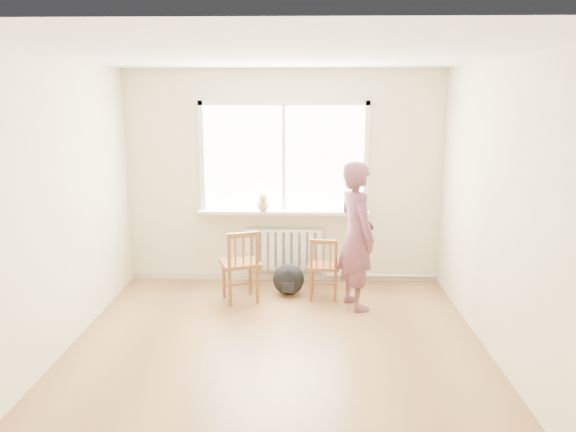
# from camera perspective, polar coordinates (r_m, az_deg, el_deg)

# --- Properties ---
(floor) EXTENTS (4.50, 4.50, 0.00)m
(floor) POSITION_cam_1_polar(r_m,az_deg,el_deg) (5.35, -1.25, -14.09)
(floor) COLOR #9E7140
(floor) RESTS_ON ground
(ceiling) EXTENTS (4.50, 4.50, 0.00)m
(ceiling) POSITION_cam_1_polar(r_m,az_deg,el_deg) (4.82, -1.40, 16.11)
(ceiling) COLOR white
(ceiling) RESTS_ON back_wall
(back_wall) EXTENTS (4.00, 0.01, 2.70)m
(back_wall) POSITION_cam_1_polar(r_m,az_deg,el_deg) (7.13, -0.42, 3.92)
(back_wall) COLOR beige
(back_wall) RESTS_ON ground
(window) EXTENTS (2.12, 0.05, 1.42)m
(window) POSITION_cam_1_polar(r_m,az_deg,el_deg) (7.06, -0.43, 6.40)
(window) COLOR white
(window) RESTS_ON back_wall
(windowsill) EXTENTS (2.15, 0.22, 0.04)m
(windowsill) POSITION_cam_1_polar(r_m,az_deg,el_deg) (7.09, -0.44, 0.43)
(windowsill) COLOR white
(windowsill) RESTS_ON back_wall
(radiator) EXTENTS (1.00, 0.12, 0.55)m
(radiator) POSITION_cam_1_polar(r_m,az_deg,el_deg) (7.22, -0.43, -3.35)
(radiator) COLOR white
(radiator) RESTS_ON back_wall
(heating_pipe) EXTENTS (1.40, 0.04, 0.04)m
(heating_pipe) POSITION_cam_1_polar(r_m,az_deg,el_deg) (7.42, 9.33, -5.99)
(heating_pipe) COLOR silver
(heating_pipe) RESTS_ON back_wall
(baseboard) EXTENTS (4.00, 0.03, 0.08)m
(baseboard) POSITION_cam_1_polar(r_m,az_deg,el_deg) (7.41, -0.41, -6.17)
(baseboard) COLOR beige
(baseboard) RESTS_ON ground
(chair_left) EXTENTS (0.54, 0.53, 0.86)m
(chair_left) POSITION_cam_1_polar(r_m,az_deg,el_deg) (6.54, -4.79, -5.08)
(chair_left) COLOR brown
(chair_left) RESTS_ON floor
(chair_right) EXTENTS (0.40, 0.38, 0.75)m
(chair_right) POSITION_cam_1_polar(r_m,az_deg,el_deg) (6.64, 3.64, -5.32)
(chair_right) COLOR brown
(chair_right) RESTS_ON floor
(person) EXTENTS (0.59, 0.71, 1.67)m
(person) POSITION_cam_1_polar(r_m,az_deg,el_deg) (6.31, 6.97, -2.02)
(person) COLOR #B8413D
(person) RESTS_ON floor
(cat) EXTENTS (0.19, 0.39, 0.26)m
(cat) POSITION_cam_1_polar(r_m,az_deg,el_deg) (6.99, -2.52, 1.32)
(cat) COLOR beige
(cat) RESTS_ON windowsill
(backpack) EXTENTS (0.41, 0.33, 0.38)m
(backpack) POSITION_cam_1_polar(r_m,az_deg,el_deg) (6.83, 0.05, -6.47)
(backpack) COLOR black
(backpack) RESTS_ON floor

